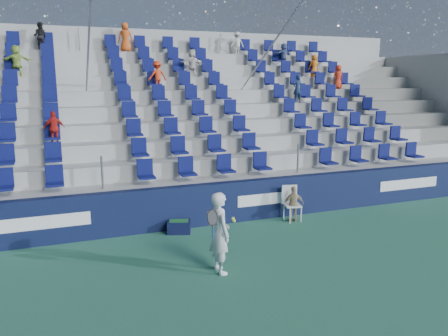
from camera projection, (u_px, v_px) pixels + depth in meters
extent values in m
plane|color=#2E6C51|center=(260.00, 266.00, 9.77)|extent=(70.00, 70.00, 0.00)
cube|color=#0F1739|center=(213.00, 204.00, 12.54)|extent=(24.00, 0.30, 1.20)
cube|color=white|center=(22.00, 225.00, 10.66)|extent=(3.20, 0.02, 0.34)
cube|color=white|center=(263.00, 199.00, 12.91)|extent=(1.60, 0.02, 0.34)
cube|color=white|center=(409.00, 184.00, 14.82)|extent=(2.40, 0.02, 0.34)
cube|color=#A5A5A0|center=(207.00, 199.00, 13.07)|extent=(24.00, 0.85, 1.20)
cube|color=#A5A5A0|center=(198.00, 184.00, 13.80)|extent=(24.00, 0.85, 1.70)
cube|color=#A5A5A0|center=(191.00, 171.00, 14.53)|extent=(24.00, 0.85, 2.20)
cube|color=#A5A5A0|center=(184.00, 160.00, 15.26)|extent=(24.00, 0.85, 2.70)
cube|color=#A5A5A0|center=(177.00, 149.00, 15.99)|extent=(24.00, 0.85, 3.20)
cube|color=#A5A5A0|center=(171.00, 139.00, 16.71)|extent=(24.00, 0.85, 3.70)
cube|color=#A5A5A0|center=(166.00, 130.00, 17.44)|extent=(24.00, 0.85, 4.20)
cube|color=#A5A5A0|center=(161.00, 122.00, 18.17)|extent=(24.00, 0.85, 4.70)
cube|color=#A5A5A0|center=(157.00, 115.00, 18.90)|extent=(24.00, 0.85, 5.20)
cube|color=#A5A5A0|center=(153.00, 102.00, 19.42)|extent=(24.00, 0.50, 6.20)
cube|color=#A5A5A0|center=(429.00, 113.00, 19.89)|extent=(0.30, 7.65, 5.20)
cube|color=#0C124C|center=(207.00, 168.00, 12.88)|extent=(16.05, 0.50, 0.70)
cube|color=#0C124C|center=(198.00, 147.00, 13.56)|extent=(16.05, 0.50, 0.70)
cube|color=#0C124C|center=(190.00, 128.00, 14.24)|extent=(16.05, 0.50, 0.70)
cube|color=#0C124C|center=(183.00, 111.00, 14.92)|extent=(16.05, 0.50, 0.70)
cube|color=#0C124C|center=(176.00, 95.00, 15.60)|extent=(16.05, 0.50, 0.70)
cube|color=#0C124C|center=(170.00, 81.00, 16.28)|extent=(16.05, 0.50, 0.70)
cube|color=#0C124C|center=(164.00, 68.00, 16.96)|extent=(16.05, 0.50, 0.70)
cube|color=#0C124C|center=(159.00, 56.00, 17.63)|extent=(16.05, 0.50, 0.70)
cube|color=#0C124C|center=(155.00, 44.00, 18.31)|extent=(16.05, 0.50, 0.70)
cylinder|color=gray|center=(87.00, 72.00, 14.40)|extent=(0.06, 7.68, 4.55)
cylinder|color=gray|center=(253.00, 73.00, 16.48)|extent=(0.06, 7.68, 4.55)
imported|color=#182749|center=(298.00, 89.00, 17.22)|extent=(0.40, 0.26, 1.09)
imported|color=red|center=(338.00, 77.00, 18.76)|extent=(0.51, 0.35, 1.01)
imported|color=silver|center=(192.00, 63.00, 17.26)|extent=(1.01, 0.48, 1.05)
imported|color=beige|center=(237.00, 43.00, 19.53)|extent=(0.64, 0.37, 0.99)
imported|color=#A3C74F|center=(17.00, 61.00, 15.07)|extent=(1.04, 0.52, 1.07)
imported|color=red|center=(157.00, 76.00, 16.03)|extent=(0.75, 0.50, 1.07)
imported|color=black|center=(40.00, 36.00, 16.70)|extent=(0.60, 0.52, 1.04)
imported|color=#C84B17|center=(125.00, 37.00, 17.80)|extent=(0.61, 0.44, 1.18)
imported|color=#3F508A|center=(284.00, 55.00, 19.51)|extent=(0.95, 0.45, 0.99)
imported|color=red|center=(54.00, 128.00, 12.73)|extent=(0.60, 0.27, 1.01)
imported|color=orange|center=(314.00, 66.00, 19.20)|extent=(0.48, 0.31, 0.98)
imported|color=silver|center=(220.00, 233.00, 9.32)|extent=(0.46, 0.67, 1.79)
cylinder|color=navy|center=(213.00, 232.00, 8.98)|extent=(0.03, 0.03, 0.28)
torus|color=black|center=(213.00, 218.00, 8.92)|extent=(0.30, 0.17, 0.28)
plane|color=#262626|center=(213.00, 218.00, 8.92)|extent=(0.30, 0.16, 0.29)
sphere|color=#C2D631|center=(234.00, 221.00, 9.16)|extent=(0.07, 0.07, 0.07)
sphere|color=#C2D631|center=(233.00, 219.00, 9.21)|extent=(0.07, 0.07, 0.07)
cube|color=white|center=(293.00, 205.00, 12.80)|extent=(0.55, 0.55, 0.04)
cube|color=white|center=(289.00, 194.00, 12.94)|extent=(0.46, 0.15, 0.57)
cylinder|color=white|center=(290.00, 216.00, 12.62)|extent=(0.03, 0.03, 0.46)
cylinder|color=white|center=(301.00, 215.00, 12.74)|extent=(0.03, 0.03, 0.46)
cylinder|color=white|center=(284.00, 212.00, 12.96)|extent=(0.03, 0.03, 0.46)
cylinder|color=white|center=(295.00, 211.00, 13.08)|extent=(0.03, 0.03, 0.46)
imported|color=tan|center=(294.00, 204.00, 12.74)|extent=(0.66, 0.38, 1.06)
cube|color=black|center=(179.00, 227.00, 11.87)|extent=(0.72, 0.58, 0.34)
cube|color=#1E662D|center=(179.00, 224.00, 11.85)|extent=(0.57, 0.44, 0.20)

